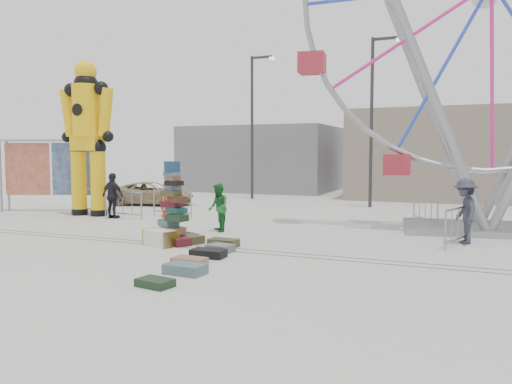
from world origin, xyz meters
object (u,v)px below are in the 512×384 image
at_px(banner_scaffold, 51,158).
at_px(steamer_trunk, 161,238).
at_px(pedestrian_black, 113,196).
at_px(crash_test_dummy, 87,132).
at_px(pedestrian_red, 170,208).
at_px(pedestrian_grey, 465,211).
at_px(barricade_wheel_front, 458,226).
at_px(pedestrian_green, 218,208).
at_px(ferris_wheel, 490,16).
at_px(barricade_dummy_a, 94,200).
at_px(suitcase_tower, 174,220).
at_px(parked_suv, 152,193).
at_px(barricade_dummy_b, 123,204).
at_px(barricade_wheel_back, 425,209).
at_px(barricade_dummy_c, 172,203).
at_px(lamp_post_right, 374,113).
at_px(lamp_post_left, 254,120).

relative_size(banner_scaffold, steamer_trunk, 4.64).
bearing_deg(pedestrian_black, crash_test_dummy, -7.07).
relative_size(pedestrian_red, pedestrian_grey, 0.85).
relative_size(barricade_wheel_front, pedestrian_green, 1.25).
xyz_separation_m(ferris_wheel, barricade_dummy_a, (-15.40, -0.82, -6.41)).
xyz_separation_m(suitcase_tower, steamer_trunk, (-0.05, -0.61, -0.44)).
xyz_separation_m(crash_test_dummy, parked_suv, (-0.04, 4.62, -2.88)).
bearing_deg(pedestrian_grey, barricade_dummy_a, -112.60).
bearing_deg(pedestrian_green, pedestrian_red, -100.90).
relative_size(steamer_trunk, pedestrian_black, 0.52).
bearing_deg(parked_suv, suitcase_tower, -156.26).
height_order(barricade_dummy_a, barricade_dummy_b, same).
distance_m(ferris_wheel, parked_suv, 16.62).
height_order(suitcase_tower, barricade_wheel_back, suitcase_tower).
height_order(crash_test_dummy, pedestrian_black, crash_test_dummy).
height_order(ferris_wheel, barricade_wheel_back, ferris_wheel).
distance_m(barricade_dummy_c, pedestrian_red, 4.12).
bearing_deg(pedestrian_black, parked_suv, -65.77).
xyz_separation_m(crash_test_dummy, barricade_dummy_b, (1.83, -0.15, -2.90)).
relative_size(barricade_dummy_c, pedestrian_grey, 1.07).
bearing_deg(barricade_dummy_a, pedestrian_grey, -15.45).
bearing_deg(ferris_wheel, parked_suv, 160.69).
xyz_separation_m(pedestrian_grey, parked_suv, (-14.45, 5.70, -0.36)).
relative_size(barricade_wheel_front, pedestrian_black, 1.10).
bearing_deg(ferris_wheel, steamer_trunk, -151.09).
bearing_deg(lamp_post_right, barricade_wheel_back, -61.08).
height_order(banner_scaffold, barricade_wheel_front, banner_scaffold).
xyz_separation_m(pedestrian_green, pedestrian_black, (-5.41, 1.45, 0.11)).
distance_m(barricade_dummy_b, barricade_wheel_back, 11.64).
xyz_separation_m(barricade_dummy_a, barricade_wheel_front, (14.64, -2.20, 0.00)).
bearing_deg(barricade_dummy_b, lamp_post_right, 51.00).
bearing_deg(lamp_post_left, barricade_dummy_c, -89.56).
distance_m(ferris_wheel, pedestrian_black, 14.90).
bearing_deg(barricade_dummy_b, barricade_dummy_c, 43.26).
height_order(lamp_post_left, ferris_wheel, ferris_wheel).
height_order(suitcase_tower, parked_suv, suitcase_tower).
bearing_deg(suitcase_tower, lamp_post_left, 123.65).
bearing_deg(steamer_trunk, barricade_wheel_front, 41.01).
xyz_separation_m(banner_scaffold, pedestrian_grey, (16.93, -1.59, -1.46)).
xyz_separation_m(lamp_post_left, pedestrian_green, (3.58, -11.54, -3.68)).
height_order(ferris_wheel, pedestrian_green, ferris_wheel).
height_order(steamer_trunk, pedestrian_red, pedestrian_red).
relative_size(barricade_dummy_b, barricade_dummy_c, 1.00).
distance_m(suitcase_tower, pedestrian_red, 1.90).
xyz_separation_m(suitcase_tower, barricade_dummy_b, (-4.82, 3.95, -0.11)).
bearing_deg(banner_scaffold, ferris_wheel, -17.84).
bearing_deg(lamp_post_left, barricade_dummy_a, -112.70).
bearing_deg(barricade_wheel_front, pedestrian_black, 102.94).
distance_m(barricade_wheel_front, parked_suv, 15.52).
xyz_separation_m(lamp_post_left, pedestrian_black, (-1.83, -10.09, -3.58)).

